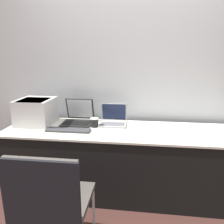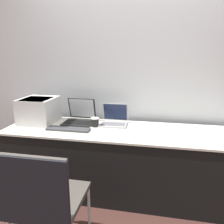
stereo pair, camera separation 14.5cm
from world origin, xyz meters
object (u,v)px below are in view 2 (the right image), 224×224
object	(u,v)px
coffee_cup	(95,122)
chair	(42,195)
laptop_left	(79,117)
printer	(39,109)
laptop_right	(114,120)
external_keyboard	(68,129)

from	to	relation	value
coffee_cup	chair	size ratio (longest dim) A/B	0.11
laptop_left	printer	bearing A→B (deg)	-168.43
laptop_right	coffee_cup	distance (m)	0.22
external_keyboard	printer	bearing A→B (deg)	155.62
laptop_right	printer	bearing A→B (deg)	-173.76
laptop_right	external_keyboard	bearing A→B (deg)	-146.39
printer	coffee_cup	size ratio (longest dim) A/B	4.13
external_keyboard	chair	bearing A→B (deg)	-80.68
printer	coffee_cup	bearing A→B (deg)	-1.84
laptop_left	chair	size ratio (longest dim) A/B	0.37
external_keyboard	coffee_cup	xyz separation A→B (m)	(0.24, 0.17, 0.04)
laptop_left	chair	bearing A→B (deg)	-84.30
laptop_right	chair	bearing A→B (deg)	-104.76
laptop_right	external_keyboard	world-z (taller)	laptop_right
printer	coffee_cup	xyz separation A→B (m)	(0.67, -0.02, -0.11)
external_keyboard	chair	distance (m)	0.87
laptop_left	external_keyboard	distance (m)	0.29
printer	chair	bearing A→B (deg)	-61.26
printer	laptop_left	xyz separation A→B (m)	(0.45, 0.09, -0.10)
laptop_left	laptop_right	bearing A→B (deg)	0.21
printer	chair	xyz separation A→B (m)	(0.57, -1.03, -0.33)
printer	laptop_right	distance (m)	0.88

